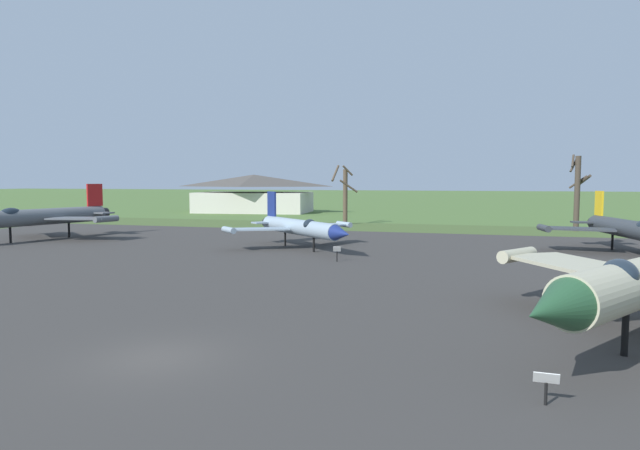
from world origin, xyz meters
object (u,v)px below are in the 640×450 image
object	(u,v)px
info_placard_front_left	(337,252)
jet_fighter_front_right	(37,217)
visitor_building	(254,194)
jet_fighter_rear_center	(630,229)
info_placard_rear_left	(546,384)
jet_fighter_front_left	(300,227)

from	to	relation	value
info_placard_front_left	jet_fighter_front_right	xyz separation A→B (m)	(-30.76, 5.31, 1.60)
jet_fighter_front_right	visitor_building	xyz separation A→B (m)	(0.74, 49.80, 1.04)
jet_fighter_rear_center	info_placard_rear_left	bearing A→B (deg)	-105.68
jet_fighter_front_right	jet_fighter_rear_center	world-z (taller)	jet_fighter_front_right
jet_fighter_front_left	info_placard_rear_left	distance (m)	32.81
jet_fighter_front_right	jet_fighter_front_left	bearing A→B (deg)	1.60
jet_fighter_front_right	info_placard_rear_left	world-z (taller)	jet_fighter_front_right
jet_fighter_front_right	info_placard_rear_left	xyz separation A→B (m)	(42.16, -27.82, -1.71)
info_placard_front_left	jet_fighter_rear_center	distance (m)	22.91
jet_fighter_rear_center	info_placard_front_left	bearing A→B (deg)	-153.91
jet_fighter_rear_center	info_placard_rear_left	world-z (taller)	jet_fighter_rear_center
info_placard_rear_left	jet_fighter_rear_center	bearing A→B (deg)	74.32
info_placard_front_left	jet_fighter_front_left	bearing A→B (deg)	128.06
jet_fighter_front_right	jet_fighter_rear_center	size ratio (longest dim) A/B	1.16
jet_fighter_front_left	jet_fighter_front_right	xyz separation A→B (m)	(-26.03, -0.73, 0.41)
jet_fighter_front_left	info_placard_rear_left	size ratio (longest dim) A/B	12.92
jet_fighter_rear_center	visitor_building	bearing A→B (deg)	138.30
jet_fighter_rear_center	jet_fighter_front_right	bearing A→B (deg)	-174.71
jet_fighter_rear_center	info_placard_rear_left	xyz separation A→B (m)	(-9.14, -32.57, -1.45)
info_placard_front_left	jet_fighter_front_right	bearing A→B (deg)	170.21
jet_fighter_front_left	jet_fighter_rear_center	world-z (taller)	jet_fighter_rear_center
jet_fighter_front_left	jet_fighter_front_right	distance (m)	26.04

